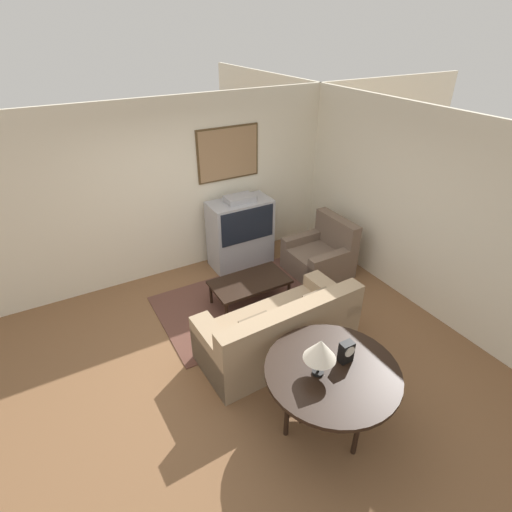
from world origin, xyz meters
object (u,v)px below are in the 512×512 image
Objects in this scene: table_lamp at (320,350)px; couch at (279,332)px; armchair at (321,256)px; console_table at (332,374)px; mantel_clock at (346,352)px; coffee_table at (250,283)px; tv at (240,232)px.

couch is at bearing 76.66° from table_lamp.
console_table is at bearing -36.33° from armchair.
coffee_table is at bearing 87.45° from mantel_clock.
couch is 1.17m from mantel_clock.
console_table is 0.25m from mantel_clock.
armchair is 2.22× the size of table_lamp.
console_table is 0.39m from table_lamp.
mantel_clock reaches higher than coffee_table.
armchair is 2.88m from console_table.
tv is 2.99× the size of table_lamp.
console_table is at bearing -101.90° from tv.
table_lamp is (-1.82, -2.27, 0.74)m from armchair.
tv is 1.35× the size of armchair.
mantel_clock is (0.08, -1.04, 0.52)m from couch.
armchair is 0.70× the size of console_table.
console_table reaches higher than coffee_table.
table_lamp is 1.80× the size of mantel_clock.
console_table is (-0.10, -1.08, 0.34)m from couch.
table_lamp is at bearing 179.77° from mantel_clock.
tv reaches higher than armchair.
tv is 1.11× the size of coffee_table.
couch is 2.15× the size of armchair.
couch reaches higher than console_table.
table_lamp is (-0.15, 0.04, 0.36)m from console_table.
console_table is (-1.67, -2.31, 0.38)m from armchair.
tv is at bearing 69.13° from coffee_table.
table_lamp is at bearing -39.14° from armchair.
table_lamp is at bearing -104.60° from tv.
tv is at bearing 81.11° from mantel_clock.
mantel_clock is (-0.09, -2.10, 0.50)m from coffee_table.
armchair is 0.82× the size of coffee_table.
mantel_clock is at bearing -98.89° from tv.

